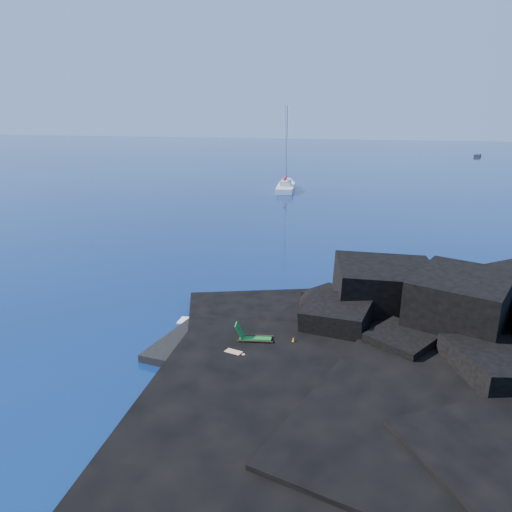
% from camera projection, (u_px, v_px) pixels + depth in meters
% --- Properties ---
extents(ground, '(400.00, 400.00, 0.00)m').
position_uv_depth(ground, '(160.00, 343.00, 23.74)').
color(ground, '#04123D').
rests_on(ground, ground).
extents(headland, '(24.00, 24.00, 3.60)m').
position_uv_depth(headland, '(446.00, 350.00, 22.99)').
color(headland, black).
rests_on(headland, ground).
extents(beach, '(9.08, 6.86, 0.70)m').
position_uv_depth(beach, '(254.00, 350.00, 22.99)').
color(beach, black).
rests_on(beach, ground).
extents(surf_foam, '(10.00, 8.00, 0.06)m').
position_uv_depth(surf_foam, '(286.00, 315.00, 27.00)').
color(surf_foam, white).
rests_on(surf_foam, ground).
extents(sailboat, '(4.16, 11.39, 11.70)m').
position_uv_depth(sailboat, '(286.00, 191.00, 70.76)').
color(sailboat, white).
rests_on(sailboat, ground).
extents(deck_chair, '(1.74, 1.02, 1.13)m').
position_uv_depth(deck_chair, '(256.00, 334.00, 22.54)').
color(deck_chair, '#176724').
rests_on(deck_chair, beach).
extents(towel, '(2.09, 1.32, 0.05)m').
position_uv_depth(towel, '(233.00, 357.00, 21.55)').
color(towel, silver).
rests_on(towel, beach).
extents(sunbather, '(1.91, 0.88, 0.27)m').
position_uv_depth(sunbather, '(233.00, 354.00, 21.51)').
color(sunbather, tan).
rests_on(sunbather, towel).
extents(marker_cone, '(0.41, 0.41, 0.50)m').
position_uv_depth(marker_cone, '(293.00, 342.00, 22.46)').
color(marker_cone, orange).
rests_on(marker_cone, beach).
extents(distant_boat_a, '(2.28, 4.72, 0.60)m').
position_uv_depth(distant_boat_a, '(477.00, 157.00, 126.33)').
color(distant_boat_a, black).
rests_on(distant_boat_a, ground).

